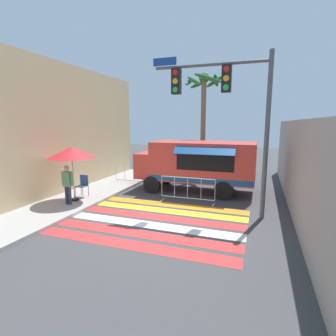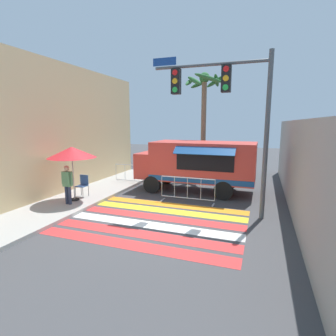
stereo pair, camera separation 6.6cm
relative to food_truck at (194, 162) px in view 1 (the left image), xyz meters
The scene contains 13 objects.
ground_plane 4.37m from the food_truck, 95.87° to the right, with size 60.00×60.00×0.00m, color #424244.
sidewalk_left 6.94m from the food_truck, 142.93° to the right, with size 4.40×16.00×0.13m.
building_left_facade 7.19m from the food_truck, 144.29° to the right, with size 0.25×16.00×6.08m.
concrete_wall_right 4.46m from the food_truck, 14.29° to the right, with size 0.20×16.00×3.47m.
crosswalk_painted 4.68m from the food_truck, 95.44° to the right, with size 6.40×4.36×0.01m.
food_truck is the anchor object (origin of this frame).
traffic_signal_pole 4.33m from the food_truck, 57.75° to the right, with size 4.21×0.29×5.72m.
patio_umbrella 5.67m from the food_truck, 139.25° to the right, with size 1.96×1.96×2.27m.
folding_chair 5.32m from the food_truck, 144.61° to the right, with size 0.41×0.41×0.96m.
vendor_person 5.90m from the food_truck, 134.65° to the right, with size 0.53×0.21×1.57m.
barricade_front 2.17m from the food_truck, 84.30° to the right, with size 2.35×0.44×1.10m.
barricade_side 3.63m from the food_truck, behind, with size 2.32×0.44×1.10m.
palm_tree 4.47m from the food_truck, 95.29° to the left, with size 2.26×2.42×6.25m.
Camera 1 is at (3.44, -8.31, 3.34)m, focal length 28.00 mm.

